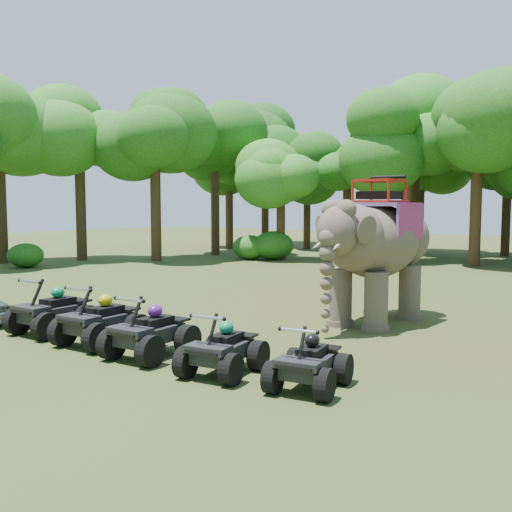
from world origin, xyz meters
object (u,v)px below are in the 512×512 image
object	(u,v)px
atv_0	(52,305)
atv_2	(150,325)
atv_3	(223,342)
atv_4	(309,356)
elephant	(377,250)
atv_1	(100,314)

from	to	relation	value
atv_0	atv_2	xyz separation A→B (m)	(3.59, -0.19, -0.03)
atv_3	atv_4	world-z (taller)	atv_3
elephant	atv_2	distance (m)	6.58
atv_0	atv_1	bearing A→B (deg)	-3.73
atv_3	elephant	bearing A→B (deg)	78.49
atv_3	atv_1	bearing A→B (deg)	168.75
atv_2	atv_4	distance (m)	3.71
elephant	atv_2	bearing A→B (deg)	-107.21
atv_3	atv_2	bearing A→B (deg)	169.83
elephant	atv_1	distance (m)	7.26
atv_2	atv_3	size ratio (longest dim) A/B	1.11
atv_0	elephant	bearing A→B (deg)	42.92
atv_2	atv_4	bearing A→B (deg)	-1.34
atv_3	atv_4	xyz separation A→B (m)	(1.73, 0.19, -0.03)
elephant	atv_3	xyz separation A→B (m)	(-0.33, -6.09, -1.35)
elephant	atv_4	bearing A→B (deg)	-72.93
atv_2	elephant	bearing A→B (deg)	65.73
atv_0	atv_4	size ratio (longest dim) A/B	1.22
atv_1	atv_2	size ratio (longest dim) A/B	1.04
elephant	atv_3	world-z (taller)	elephant
elephant	atv_0	bearing A→B (deg)	-131.54
atv_0	atv_3	world-z (taller)	atv_0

